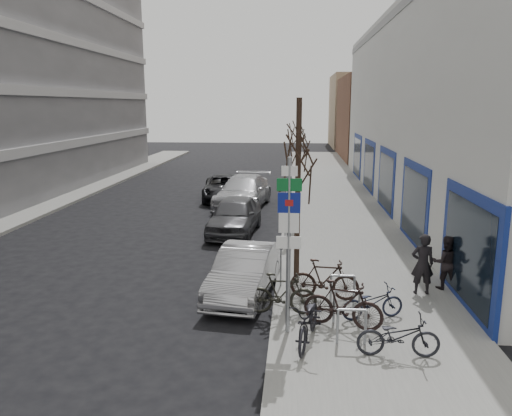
% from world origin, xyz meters
% --- Properties ---
extents(ground, '(120.00, 120.00, 0.00)m').
position_xyz_m(ground, '(0.00, 0.00, 0.00)').
color(ground, black).
rests_on(ground, ground).
extents(sidewalk_east, '(5.00, 70.00, 0.15)m').
position_xyz_m(sidewalk_east, '(4.50, 10.00, 0.07)').
color(sidewalk_east, slate).
rests_on(sidewalk_east, ground).
extents(brick_building_far, '(12.00, 14.00, 8.00)m').
position_xyz_m(brick_building_far, '(13.00, 40.00, 4.00)').
color(brick_building_far, brown).
rests_on(brick_building_far, ground).
extents(tan_building_far, '(13.00, 12.00, 9.00)m').
position_xyz_m(tan_building_far, '(13.50, 55.00, 4.50)').
color(tan_building_far, '#937A5B').
rests_on(tan_building_far, ground).
extents(highway_sign_pole, '(0.55, 0.10, 4.20)m').
position_xyz_m(highway_sign_pole, '(2.40, -0.01, 2.46)').
color(highway_sign_pole, gray).
rests_on(highway_sign_pole, ground).
extents(bike_rack, '(0.66, 2.26, 0.83)m').
position_xyz_m(bike_rack, '(3.80, 0.60, 0.66)').
color(bike_rack, gray).
rests_on(bike_rack, sidewalk_east).
extents(tree_near, '(1.80, 1.80, 5.50)m').
position_xyz_m(tree_near, '(2.60, 3.50, 4.10)').
color(tree_near, black).
rests_on(tree_near, ground).
extents(tree_mid, '(1.80, 1.80, 5.50)m').
position_xyz_m(tree_mid, '(2.60, 10.00, 4.10)').
color(tree_mid, black).
rests_on(tree_mid, ground).
extents(tree_far, '(1.80, 1.80, 5.50)m').
position_xyz_m(tree_far, '(2.60, 16.50, 4.10)').
color(tree_far, black).
rests_on(tree_far, ground).
extents(meter_front, '(0.10, 0.08, 1.27)m').
position_xyz_m(meter_front, '(2.15, 3.00, 0.92)').
color(meter_front, gray).
rests_on(meter_front, sidewalk_east).
extents(meter_mid, '(0.10, 0.08, 1.27)m').
position_xyz_m(meter_mid, '(2.15, 8.50, 0.92)').
color(meter_mid, gray).
rests_on(meter_mid, sidewalk_east).
extents(meter_back, '(0.10, 0.08, 1.27)m').
position_xyz_m(meter_back, '(2.15, 14.00, 0.92)').
color(meter_back, gray).
rests_on(meter_back, sidewalk_east).
extents(bike_near_left, '(0.98, 2.03, 1.19)m').
position_xyz_m(bike_near_left, '(2.88, -0.52, 0.75)').
color(bike_near_left, black).
rests_on(bike_near_left, sidewalk_east).
extents(bike_near_right, '(2.00, 1.11, 1.16)m').
position_xyz_m(bike_near_right, '(3.69, 0.34, 0.73)').
color(bike_near_right, black).
rests_on(bike_near_right, sidewalk_east).
extents(bike_mid_curb, '(1.66, 0.93, 0.97)m').
position_xyz_m(bike_mid_curb, '(4.46, 0.90, 0.64)').
color(bike_mid_curb, black).
rests_on(bike_mid_curb, sidewalk_east).
extents(bike_mid_inner, '(1.80, 0.54, 1.09)m').
position_xyz_m(bike_mid_inner, '(2.22, 1.00, 0.69)').
color(bike_mid_inner, black).
rests_on(bike_mid_inner, sidewalk_east).
extents(bike_far_curb, '(1.72, 0.53, 1.05)m').
position_xyz_m(bike_far_curb, '(4.71, -0.96, 0.67)').
color(bike_far_curb, black).
rests_on(bike_far_curb, sidewalk_east).
extents(bike_far_inner, '(1.92, 0.75, 1.13)m').
position_xyz_m(bike_far_inner, '(3.35, 2.06, 0.72)').
color(bike_far_inner, black).
rests_on(bike_far_inner, sidewalk_east).
extents(parked_car_front, '(1.98, 4.30, 1.36)m').
position_xyz_m(parked_car_front, '(1.14, 2.61, 0.68)').
color(parked_car_front, '#A5A5AA').
rests_on(parked_car_front, ground).
extents(parked_car_mid, '(2.13, 4.65, 1.55)m').
position_xyz_m(parked_car_mid, '(0.02, 9.44, 0.77)').
color(parked_car_mid, '#434448').
rests_on(parked_car_mid, ground).
extents(parked_car_back, '(2.97, 5.88, 1.64)m').
position_xyz_m(parked_car_back, '(-0.20, 14.89, 0.82)').
color(parked_car_back, '#B4B5BA').
rests_on(parked_car_back, ground).
extents(lane_car, '(2.82, 5.18, 1.38)m').
position_xyz_m(lane_car, '(-1.50, 16.90, 0.69)').
color(lane_car, black).
rests_on(lane_car, ground).
extents(pedestrian_near, '(0.63, 0.42, 1.71)m').
position_xyz_m(pedestrian_near, '(6.06, 2.71, 1.00)').
color(pedestrian_near, black).
rests_on(pedestrian_near, sidewalk_east).
extents(pedestrian_far, '(0.59, 0.41, 1.57)m').
position_xyz_m(pedestrian_far, '(6.80, 3.15, 0.94)').
color(pedestrian_far, black).
rests_on(pedestrian_far, sidewalk_east).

